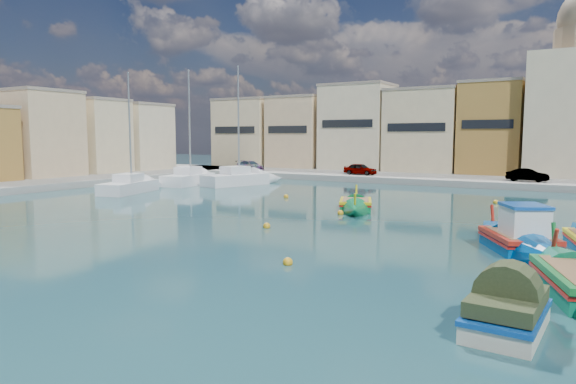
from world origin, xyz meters
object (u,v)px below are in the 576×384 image
Objects in this scene: luzzu_blue_cabin at (519,242)px; yacht_north at (251,179)px; tender_near at (507,313)px; yacht_midnorth at (198,179)px; yacht_mid at (141,186)px; luzzu_green at (356,206)px.

yacht_north is at bearing 144.43° from luzzu_blue_cabin.
yacht_midnorth reaches higher than tender_near.
luzzu_blue_cabin is at bearing -35.57° from yacht_north.
luzzu_blue_cabin is at bearing -15.92° from yacht_mid.
yacht_mid is (-20.09, 1.27, 0.17)m from luzzu_green.
luzzu_green is at bearing -23.67° from yacht_midnorth.
luzzu_green is 20.10m from tender_near.
yacht_north is (-26.51, 27.82, 0.03)m from tender_near.
tender_near is at bearing -85.10° from luzzu_blue_cabin.
yacht_mid is (0.21, -7.64, -0.05)m from yacht_midnorth.
yacht_mid reaches higher than luzzu_blue_cabin.
yacht_midnorth reaches higher than yacht_mid.
luzzu_green is at bearing -3.60° from yacht_mid.
yacht_midnorth is 7.64m from yacht_mid.
luzzu_green is at bearing -35.37° from yacht_north.
yacht_mid is (-30.29, 8.64, 0.05)m from luzzu_blue_cabin.
yacht_north reaches higher than luzzu_green.
yacht_north is 5.24m from yacht_midnorth.
yacht_midnorth reaches higher than luzzu_green.
tender_near is 0.26× the size of yacht_midnorth.
luzzu_blue_cabin is 1.12× the size of luzzu_green.
tender_near is (11.00, -16.81, 0.20)m from luzzu_green.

